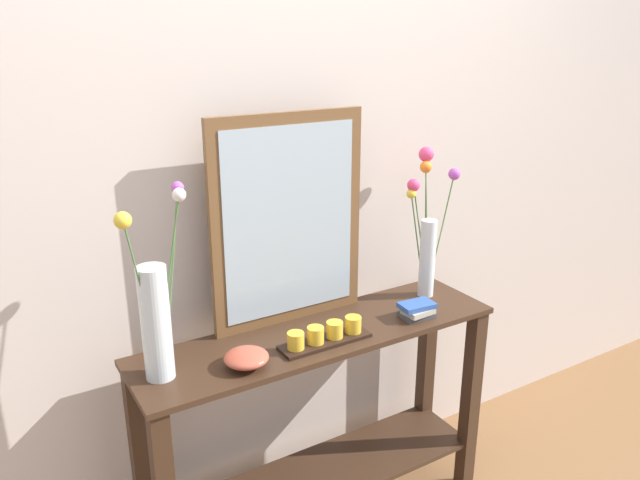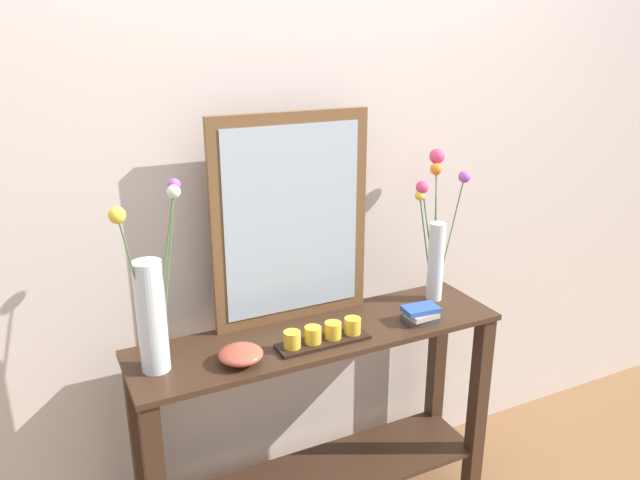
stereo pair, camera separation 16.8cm
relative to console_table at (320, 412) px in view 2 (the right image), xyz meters
name	(u,v)px [view 2 (the right image)]	position (x,y,z in m)	size (l,w,h in m)	color
wall_back	(284,162)	(0.00, 0.29, 0.86)	(6.40, 0.08, 2.70)	beige
console_table	(320,412)	(0.00, 0.00, 0.00)	(1.30, 0.35, 0.81)	#382316
mirror_leaning	(291,220)	(-0.04, 0.14, 0.69)	(0.57, 0.03, 0.73)	brown
tall_vase_left	(151,309)	(-0.56, 0.00, 0.53)	(0.22, 0.11, 0.58)	silver
vase_right	(436,234)	(0.52, 0.07, 0.58)	(0.18, 0.16, 0.57)	silver
candle_tray	(323,335)	(-0.03, -0.08, 0.35)	(0.32, 0.09, 0.07)	black
decorative_bowl	(241,354)	(-0.31, -0.08, 0.35)	(0.14, 0.14, 0.05)	#B24C38
book_stack	(421,314)	(0.36, -0.08, 0.35)	(0.13, 0.09, 0.05)	#424247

